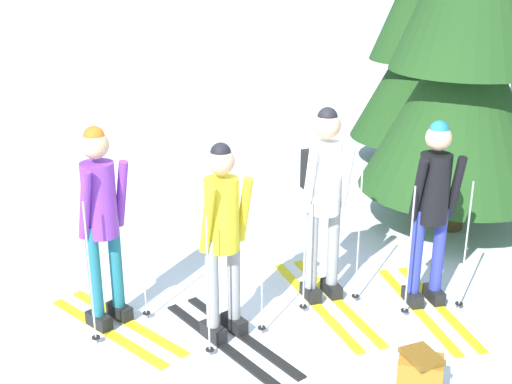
% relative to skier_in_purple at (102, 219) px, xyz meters
% --- Properties ---
extents(ground_plane, '(400.00, 400.00, 0.00)m').
position_rel_skier_in_purple_xyz_m(ground_plane, '(1.34, -0.30, -1.00)').
color(ground_plane, white).
extents(skier_in_purple, '(0.95, 1.55, 1.80)m').
position_rel_skier_in_purple_xyz_m(skier_in_purple, '(0.00, 0.00, 0.00)').
color(skier_in_purple, yellow).
rests_on(skier_in_purple, ground).
extents(skier_in_yellow, '(0.72, 1.60, 1.72)m').
position_rel_skier_in_purple_xyz_m(skier_in_yellow, '(0.87, -0.57, -0.06)').
color(skier_in_yellow, black).
rests_on(skier_in_yellow, ground).
extents(skier_in_white, '(0.61, 1.75, 1.85)m').
position_rel_skier_in_purple_xyz_m(skier_in_white, '(1.94, -0.28, 0.05)').
color(skier_in_white, yellow).
rests_on(skier_in_white, ground).
extents(skier_in_black, '(0.60, 1.61, 1.76)m').
position_rel_skier_in_purple_xyz_m(skier_in_black, '(2.77, -0.76, -0.03)').
color(skier_in_black, yellow).
rests_on(skier_in_black, ground).
extents(pine_tree_near, '(1.87, 1.87, 4.51)m').
position_rel_skier_in_purple_xyz_m(pine_tree_near, '(5.17, 2.93, 1.06)').
color(pine_tree_near, '#51381E').
rests_on(pine_tree_near, ground).
extents(pine_tree_far, '(2.19, 2.19, 5.29)m').
position_rel_skier_in_purple_xyz_m(pine_tree_far, '(4.14, 0.65, 1.41)').
color(pine_tree_far, '#51381E').
rests_on(pine_tree_far, ground).
extents(backpack_on_snow_front, '(0.40, 0.39, 0.38)m').
position_rel_skier_in_purple_xyz_m(backpack_on_snow_front, '(1.90, -1.90, -0.82)').
color(backpack_on_snow_front, '#99661E').
rests_on(backpack_on_snow_front, ground).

